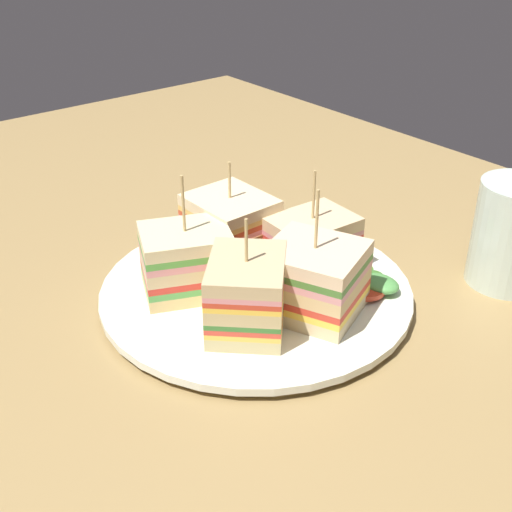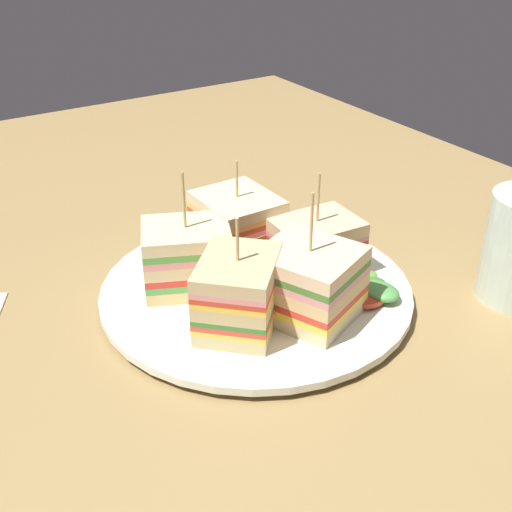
{
  "view_description": "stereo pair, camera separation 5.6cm",
  "coord_description": "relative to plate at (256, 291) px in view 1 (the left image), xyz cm",
  "views": [
    {
      "loc": [
        37.54,
        -30.6,
        31.59
      ],
      "look_at": [
        0.0,
        0.0,
        4.21
      ],
      "focal_mm": 46.86,
      "sensor_mm": 36.0,
      "label": 1
    },
    {
      "loc": [
        40.8,
        -26.09,
        31.59
      ],
      "look_at": [
        0.0,
        0.0,
        4.21
      ],
      "focal_mm": 46.86,
      "sensor_mm": 36.0,
      "label": 2
    }
  ],
  "objects": [
    {
      "name": "sandwich_wedge_1",
      "position": [
        0.68,
        5.68,
        2.97
      ],
      "size": [
        5.88,
        7.61,
        9.38
      ],
      "rotation": [
        0.0,
        0.0,
        4.65
      ],
      "color": "#DEB47A",
      "rests_on": "plate"
    },
    {
      "name": "plate",
      "position": [
        0.0,
        0.0,
        0.0
      ],
      "size": [
        26.54,
        26.54,
        1.21
      ],
      "color": "white",
      "rests_on": "ground_plane"
    },
    {
      "name": "sandwich_wedge_0",
      "position": [
        5.58,
        1.28,
        3.33
      ],
      "size": [
        9.31,
        9.05,
        10.57
      ],
      "rotation": [
        0.0,
        0.0,
        3.54
      ],
      "color": "beige",
      "rests_on": "plate"
    },
    {
      "name": "ground_plane",
      "position": [
        0.0,
        0.0,
        -1.63
      ],
      "size": [
        123.46,
        86.76,
        1.8
      ],
      "primitive_type": "cube",
      "color": "#9C7E4C"
    },
    {
      "name": "drinking_glass",
      "position": [
        11.81,
        19.16,
        3.29
      ],
      "size": [
        6.85,
        6.85,
        9.47
      ],
      "color": "silver",
      "rests_on": "ground_plane"
    },
    {
      "name": "sandwich_wedge_3",
      "position": [
        -3.21,
        -4.74,
        3.28
      ],
      "size": [
        8.18,
        8.96,
        10.45
      ],
      "rotation": [
        0.0,
        0.0,
        7.43
      ],
      "color": "#DCBF7D",
      "rests_on": "plate"
    },
    {
      "name": "sandwich_wedge_2",
      "position": [
        -5.52,
        1.56,
        3.42
      ],
      "size": [
        7.39,
        6.43,
        9.27
      ],
      "rotation": [
        0.0,
        0.0,
        6.3
      ],
      "color": "beige",
      "rests_on": "plate"
    },
    {
      "name": "chip_pile",
      "position": [
        -1.5,
        -0.72,
        1.22
      ],
      "size": [
        7.09,
        6.7,
        1.32
      ],
      "color": "#EDD278",
      "rests_on": "plate"
    },
    {
      "name": "sandwich_wedge_4",
      "position": [
        3.96,
        -4.14,
        3.36
      ],
      "size": [
        9.11,
        9.07,
        9.28
      ],
      "rotation": [
        0.0,
        0.0,
        8.66
      ],
      "color": "#D6C285",
      "rests_on": "plate"
    },
    {
      "name": "salad_garnish",
      "position": [
        5.98,
        7.19,
        1.1
      ],
      "size": [
        5.55,
        5.67,
        1.54
      ],
      "color": "#458231",
      "rests_on": "plate"
    }
  ]
}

